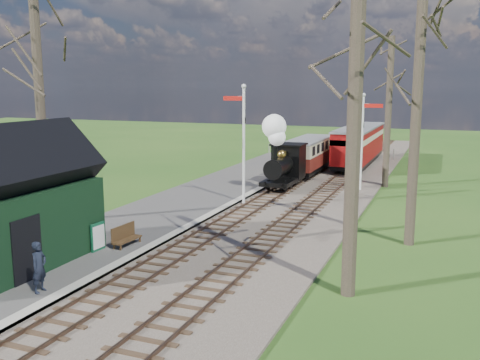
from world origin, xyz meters
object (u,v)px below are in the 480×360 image
object	(u,v)px
locomotive	(283,157)
red_carriage_b	(365,141)
semaphore_near	(242,136)
bench	(125,236)
coach	(308,154)
red_carriage_a	(353,149)
semaphore_far	(363,134)
sign_board	(98,237)
station_shed	(11,205)
person	(39,267)

from	to	relation	value
locomotive	red_carriage_b	world-z (taller)	locomotive
semaphore_near	bench	distance (m)	9.35
coach	red_carriage_a	size ratio (longest dim) A/B	1.21
semaphore_far	sign_board	xyz separation A→B (m)	(-7.05, -15.63, -2.64)
coach	sign_board	xyz separation A→B (m)	(-2.68, -20.22, -0.77)
station_shed	sign_board	bearing A→B (deg)	55.69
red_carriage_a	person	world-z (taller)	red_carriage_a
station_shed	semaphore_near	size ratio (longest dim) A/B	1.01
red_carriage_a	sign_board	distance (m)	23.45
locomotive	sign_board	xyz separation A→B (m)	(-2.67, -14.16, -1.31)
semaphore_near	semaphore_far	size ratio (longest dim) A/B	1.09
station_shed	person	size ratio (longest dim) A/B	4.14
semaphore_far	locomotive	world-z (taller)	semaphore_far
coach	red_carriage_a	bearing A→B (deg)	45.15
station_shed	red_carriage_a	bearing A→B (deg)	74.70
red_carriage_a	red_carriage_b	bearing A→B (deg)	90.00
station_shed	bench	distance (m)	4.28
semaphore_far	bench	world-z (taller)	semaphore_far
semaphore_near	person	xyz separation A→B (m)	(-1.06, -13.57, -2.66)
sign_board	bench	world-z (taller)	sign_board
person	sign_board	bearing A→B (deg)	9.21
station_shed	locomotive	size ratio (longest dim) A/B	1.44
red_carriage_a	red_carriage_b	world-z (taller)	same
station_shed	semaphore_near	xyz separation A→B (m)	(3.53, 12.00, 1.35)
red_carriage_a	semaphore_far	bearing A→B (deg)	-76.17
person	red_carriage_a	bearing A→B (deg)	-12.36
coach	red_carriage_a	world-z (taller)	red_carriage_a
station_shed	locomotive	distance (m)	17.08
sign_board	person	world-z (taller)	person
station_shed	person	world-z (taller)	station_shed
semaphore_far	coach	size ratio (longest dim) A/B	0.82
red_carriage_b	coach	bearing A→B (deg)	-107.77
locomotive	station_shed	bearing A→B (deg)	-104.53
semaphore_far	sign_board	world-z (taller)	semaphore_far
semaphore_near	red_carriage_a	xyz separation A→B (m)	(3.37, 13.20, -1.96)
semaphore_far	red_carriage_b	world-z (taller)	semaphore_far
red_carriage_b	sign_board	distance (m)	28.83
sign_board	red_carriage_b	bearing A→B (deg)	79.45
bench	red_carriage_a	bearing A→B (deg)	77.84
red_carriage_b	sign_board	world-z (taller)	red_carriage_b
station_shed	semaphore_far	world-z (taller)	semaphore_far
person	coach	bearing A→B (deg)	-7.30
sign_board	person	distance (m)	4.04
coach	bench	size ratio (longest dim) A/B	5.03
semaphore_near	red_carriage_b	size ratio (longest dim) A/B	1.08
locomotive	semaphore_far	bearing A→B (deg)	18.56
station_shed	sign_board	world-z (taller)	station_shed
semaphore_far	bench	size ratio (longest dim) A/B	4.11
semaphore_near	semaphore_far	world-z (taller)	semaphore_near
semaphore_near	station_shed	bearing A→B (deg)	-106.38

